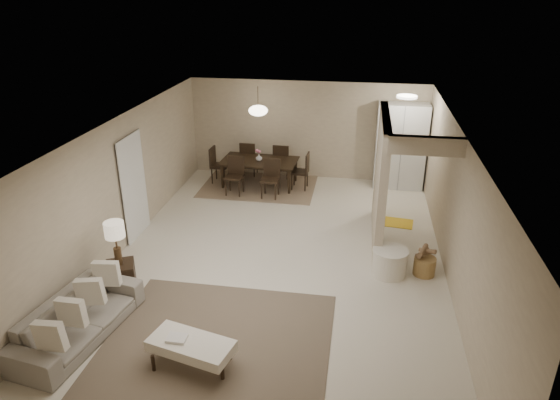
% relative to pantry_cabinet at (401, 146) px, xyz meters
% --- Properties ---
extents(floor, '(9.00, 9.00, 0.00)m').
position_rel_pantry_cabinet_xyz_m(floor, '(-2.35, -4.15, -1.05)').
color(floor, beige).
rests_on(floor, ground).
extents(ceiling, '(9.00, 9.00, 0.00)m').
position_rel_pantry_cabinet_xyz_m(ceiling, '(-2.35, -4.15, 1.45)').
color(ceiling, white).
rests_on(ceiling, back_wall).
extents(back_wall, '(6.00, 0.00, 6.00)m').
position_rel_pantry_cabinet_xyz_m(back_wall, '(-2.35, 0.35, 0.20)').
color(back_wall, tan).
rests_on(back_wall, floor).
extents(left_wall, '(0.00, 9.00, 9.00)m').
position_rel_pantry_cabinet_xyz_m(left_wall, '(-5.35, -4.15, 0.20)').
color(left_wall, tan).
rests_on(left_wall, floor).
extents(right_wall, '(0.00, 9.00, 9.00)m').
position_rel_pantry_cabinet_xyz_m(right_wall, '(0.65, -4.15, 0.20)').
color(right_wall, tan).
rests_on(right_wall, floor).
extents(partition, '(0.15, 2.50, 2.50)m').
position_rel_pantry_cabinet_xyz_m(partition, '(-0.55, -2.90, 0.20)').
color(partition, tan).
rests_on(partition, floor).
extents(doorway, '(0.04, 0.90, 2.04)m').
position_rel_pantry_cabinet_xyz_m(doorway, '(-5.32, -3.55, -0.03)').
color(doorway, black).
rests_on(doorway, floor).
extents(pantry_cabinet, '(1.20, 0.55, 2.10)m').
position_rel_pantry_cabinet_xyz_m(pantry_cabinet, '(0.00, 0.00, 0.00)').
color(pantry_cabinet, silver).
rests_on(pantry_cabinet, floor).
extents(flush_light, '(0.44, 0.44, 0.05)m').
position_rel_pantry_cabinet_xyz_m(flush_light, '(-0.05, -0.95, 1.41)').
color(flush_light, white).
rests_on(flush_light, ceiling).
extents(living_rug, '(3.20, 3.20, 0.01)m').
position_rel_pantry_cabinet_xyz_m(living_rug, '(-2.81, -6.71, -1.04)').
color(living_rug, brown).
rests_on(living_rug, floor).
extents(sofa, '(2.20, 1.14, 0.61)m').
position_rel_pantry_cabinet_xyz_m(sofa, '(-4.80, -6.71, -0.74)').
color(sofa, gray).
rests_on(sofa, floor).
extents(ottoman_bench, '(1.22, 0.77, 0.40)m').
position_rel_pantry_cabinet_xyz_m(ottoman_bench, '(-3.01, -7.01, -0.73)').
color(ottoman_bench, beige).
rests_on(ottoman_bench, living_rug).
extents(side_table, '(0.59, 0.59, 0.49)m').
position_rel_pantry_cabinet_xyz_m(side_table, '(-4.75, -5.47, -0.80)').
color(side_table, black).
rests_on(side_table, floor).
extents(table_lamp, '(0.32, 0.32, 0.76)m').
position_rel_pantry_cabinet_xyz_m(table_lamp, '(-4.75, -5.47, 0.00)').
color(table_lamp, '#4D3721').
rests_on(table_lamp, side_table).
extents(round_pouf, '(0.62, 0.62, 0.48)m').
position_rel_pantry_cabinet_xyz_m(round_pouf, '(-0.34, -4.25, -0.81)').
color(round_pouf, beige).
rests_on(round_pouf, floor).
extents(wicker_basket, '(0.43, 0.43, 0.32)m').
position_rel_pantry_cabinet_xyz_m(wicker_basket, '(0.27, -4.15, -0.89)').
color(wicker_basket, olive).
rests_on(wicker_basket, floor).
extents(dining_rug, '(2.80, 2.10, 0.01)m').
position_rel_pantry_cabinet_xyz_m(dining_rug, '(-3.43, -0.51, -1.04)').
color(dining_rug, '#79644B').
rests_on(dining_rug, floor).
extents(dining_table, '(1.92, 1.14, 0.66)m').
position_rel_pantry_cabinet_xyz_m(dining_table, '(-3.43, -0.51, -0.72)').
color(dining_table, black).
rests_on(dining_table, dining_rug).
extents(dining_chairs, '(2.49, 1.85, 0.92)m').
position_rel_pantry_cabinet_xyz_m(dining_chairs, '(-3.43, -0.51, -0.59)').
color(dining_chairs, black).
rests_on(dining_chairs, dining_rug).
extents(vase, '(0.18, 0.18, 0.17)m').
position_rel_pantry_cabinet_xyz_m(vase, '(-3.43, -0.51, -0.31)').
color(vase, white).
rests_on(vase, dining_table).
extents(yellow_mat, '(0.86, 0.59, 0.01)m').
position_rel_pantry_cabinet_xyz_m(yellow_mat, '(-0.16, -2.14, -1.04)').
color(yellow_mat, yellow).
rests_on(yellow_mat, floor).
extents(pendant_light, '(0.46, 0.46, 0.71)m').
position_rel_pantry_cabinet_xyz_m(pendant_light, '(-3.43, -0.51, 0.87)').
color(pendant_light, '#4D3721').
rests_on(pendant_light, ceiling).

